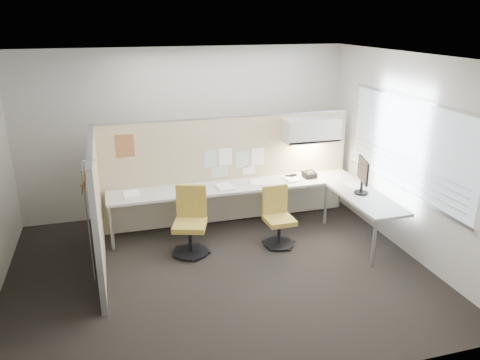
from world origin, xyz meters
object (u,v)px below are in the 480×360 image
object	(u,v)px
desk	(259,194)
chair_right	(278,219)
monitor	(363,174)
phone	(309,175)
chair_left	(191,223)

from	to	relation	value
desk	chair_right	xyz separation A→B (m)	(0.11, -0.58, -0.19)
desk	monitor	world-z (taller)	monitor
desk	phone	size ratio (longest dim) A/B	17.52
chair_left	chair_right	bearing A→B (deg)	13.91
chair_left	monitor	world-z (taller)	monitor
chair_left	monitor	bearing A→B (deg)	12.70
desk	chair_left	xyz separation A→B (m)	(-1.19, -0.47, -0.15)
desk	phone	world-z (taller)	phone
chair_right	monitor	world-z (taller)	monitor
chair_right	monitor	size ratio (longest dim) A/B	1.62
monitor	phone	xyz separation A→B (m)	(-0.44, 0.90, -0.26)
desk	phone	xyz separation A→B (m)	(0.93, 0.17, 0.18)
chair_right	desk	bearing A→B (deg)	97.87
chair_left	chair_right	size ratio (longest dim) A/B	1.11
chair_left	phone	distance (m)	2.23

